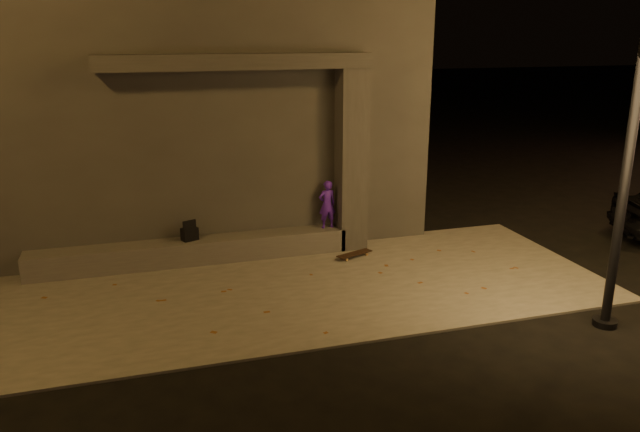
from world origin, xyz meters
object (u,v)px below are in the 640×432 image
object	(u,v)px
skateboarder	(327,204)
skateboard	(354,254)
column	(351,161)
backpack	(190,233)

from	to	relation	value
skateboarder	skateboard	distance (m)	1.14
column	skateboard	world-z (taller)	column
skateboarder	backpack	world-z (taller)	skateboarder
column	skateboarder	world-z (taller)	column
backpack	skateboarder	bearing A→B (deg)	-21.91
skateboarder	skateboard	xyz separation A→B (m)	(0.36, -0.65, -0.87)
backpack	skateboard	world-z (taller)	backpack
backpack	column	bearing A→B (deg)	-21.91
backpack	skateboard	size ratio (longest dim) A/B	0.53
column	backpack	distance (m)	3.45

